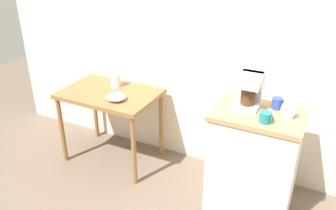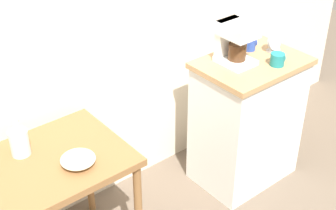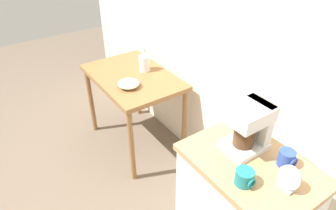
% 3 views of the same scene
% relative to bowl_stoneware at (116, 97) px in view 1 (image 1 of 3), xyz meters
% --- Properties ---
extents(ground_plane, '(8.00, 8.00, 0.00)m').
position_rel_bowl_stoneware_xyz_m(ground_plane, '(0.50, 0.06, -0.76)').
color(ground_plane, '#6B5B4C').
extents(back_wall, '(4.40, 0.10, 2.80)m').
position_rel_bowl_stoneware_xyz_m(back_wall, '(0.60, 0.54, 0.64)').
color(back_wall, beige).
rests_on(back_wall, ground_plane).
extents(wooden_table, '(0.90, 0.61, 0.73)m').
position_rel_bowl_stoneware_xyz_m(wooden_table, '(-0.16, 0.12, -0.12)').
color(wooden_table, olive).
rests_on(wooden_table, ground_plane).
extents(kitchen_counter, '(0.67, 0.48, 0.89)m').
position_rel_bowl_stoneware_xyz_m(kitchen_counter, '(1.26, 0.02, -0.32)').
color(kitchen_counter, white).
rests_on(kitchen_counter, ground_plane).
extents(bowl_stoneware, '(0.17, 0.17, 0.06)m').
position_rel_bowl_stoneware_xyz_m(bowl_stoneware, '(0.00, 0.00, 0.00)').
color(bowl_stoneware, beige).
rests_on(bowl_stoneware, wooden_table).
extents(glass_carafe_vase, '(0.10, 0.10, 0.21)m').
position_rel_bowl_stoneware_xyz_m(glass_carafe_vase, '(-0.18, 0.26, 0.04)').
color(glass_carafe_vase, silver).
rests_on(glass_carafe_vase, wooden_table).
extents(coffee_maker, '(0.18, 0.22, 0.26)m').
position_rel_bowl_stoneware_xyz_m(coffee_maker, '(1.15, 0.09, 0.27)').
color(coffee_maker, white).
rests_on(coffee_maker, kitchen_counter).
extents(mug_blue, '(0.09, 0.08, 0.08)m').
position_rel_bowl_stoneware_xyz_m(mug_blue, '(1.36, 0.14, 0.17)').
color(mug_blue, '#2D4CAD').
rests_on(mug_blue, kitchen_counter).
extents(mug_dark_teal, '(0.09, 0.09, 0.08)m').
position_rel_bowl_stoneware_xyz_m(mug_dark_teal, '(1.33, -0.11, 0.17)').
color(mug_dark_teal, teal).
rests_on(mug_dark_teal, kitchen_counter).
extents(table_clock, '(0.11, 0.05, 0.12)m').
position_rel_bowl_stoneware_xyz_m(table_clock, '(1.46, 0.03, 0.18)').
color(table_clock, '#B2B5BA').
rests_on(table_clock, kitchen_counter).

